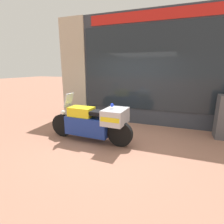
# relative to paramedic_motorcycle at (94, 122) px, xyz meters

# --- Properties ---
(ground_plane) EXTENTS (60.00, 60.00, 0.00)m
(ground_plane) POSITION_rel_paramedic_motorcycle_xyz_m (0.63, 0.19, -0.57)
(ground_plane) COLOR #9E6B56
(shop_building) EXTENTS (5.95, 0.55, 3.77)m
(shop_building) POSITION_rel_paramedic_motorcycle_xyz_m (0.18, 2.18, 1.33)
(shop_building) COLOR #333842
(shop_building) RESTS_ON ground
(window_display) EXTENTS (4.46, 0.30, 2.05)m
(window_display) POSITION_rel_paramedic_motorcycle_xyz_m (1.07, 2.22, -0.08)
(window_display) COLOR slate
(window_display) RESTS_ON ground
(paramedic_motorcycle) EXTENTS (2.46, 0.74, 1.29)m
(paramedic_motorcycle) POSITION_rel_paramedic_motorcycle_xyz_m (0.00, 0.00, 0.00)
(paramedic_motorcycle) COLOR black
(paramedic_motorcycle) RESTS_ON ground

